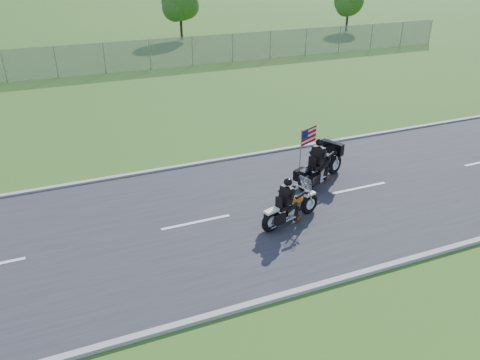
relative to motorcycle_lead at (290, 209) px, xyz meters
name	(u,v)px	position (x,y,z in m)	size (l,w,h in m)	color
ground	(255,211)	(-0.70, 1.05, -0.50)	(420.00, 420.00, 0.00)	#2A5019
road	(255,210)	(-0.70, 1.05, -0.48)	(120.00, 8.00, 0.04)	#28282B
curb_north	(214,161)	(-0.70, 5.10, -0.45)	(120.00, 0.18, 0.12)	#9E9B93
curb_south	(320,286)	(-0.70, -3.00, -0.45)	(120.00, 0.18, 0.12)	#9E9B93
fence	(56,62)	(-5.70, 21.05, 0.50)	(60.00, 0.03, 2.00)	gray
tree_fence_near	(180,4)	(5.35, 31.08, 2.47)	(3.52, 3.28, 4.75)	#382316
tree_fence_far	(349,2)	(21.34, 29.08, 2.14)	(3.08, 2.87, 4.20)	#382316
motorcycle_lead	(290,209)	(0.00, 0.00, 0.00)	(2.30, 1.03, 1.59)	black
motorcycle_follow	(321,167)	(2.29, 2.04, 0.09)	(2.45, 1.41, 2.18)	black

